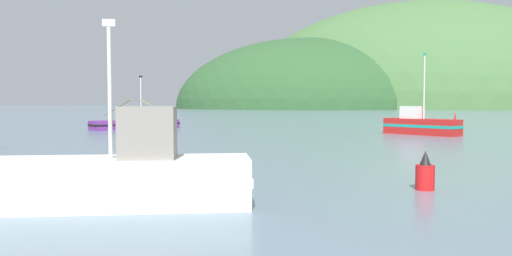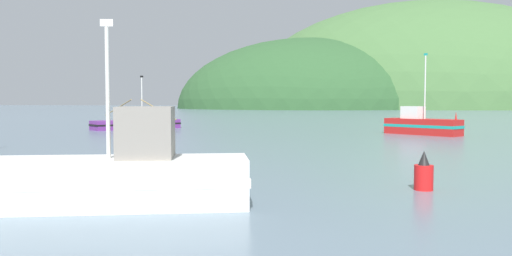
# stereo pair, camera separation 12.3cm
# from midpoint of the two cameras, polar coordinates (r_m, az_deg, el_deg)

# --- Properties ---
(hill_far_left) EXTENTS (106.10, 84.88, 56.19)m
(hill_far_left) POSITION_cam_midpoint_polar(r_m,az_deg,el_deg) (202.40, 5.85, 2.26)
(hill_far_left) COLOR #2D562D
(hill_far_left) RESTS_ON ground
(hill_far_center) EXTENTS (161.65, 129.32, 92.18)m
(hill_far_center) POSITION_cam_midpoint_polar(r_m,az_deg,el_deg) (233.83, 18.29, 2.24)
(hill_far_center) COLOR #47703D
(hill_far_center) RESTS_ON ground
(fishing_boat_red) EXTENTS (6.69, 5.78, 7.35)m
(fishing_boat_red) POSITION_cam_midpoint_polar(r_m,az_deg,el_deg) (47.59, 18.53, 0.34)
(fishing_boat_red) COLOR red
(fishing_boat_red) RESTS_ON ground
(fishing_boat_purple) EXTENTS (13.76, 11.85, 5.82)m
(fishing_boat_purple) POSITION_cam_midpoint_polar(r_m,az_deg,el_deg) (55.61, -13.57, 0.55)
(fishing_boat_purple) COLOR #6B2D84
(fishing_boat_purple) RESTS_ON ground
(fishing_boat_white) EXTENTS (8.64, 4.41, 5.39)m
(fishing_boat_white) POSITION_cam_midpoint_polar(r_m,az_deg,el_deg) (14.96, -16.44, -5.33)
(fishing_boat_white) COLOR white
(fishing_boat_white) RESTS_ON ground
(channel_buoy) EXTENTS (0.65, 0.65, 1.37)m
(channel_buoy) POSITION_cam_midpoint_polar(r_m,az_deg,el_deg) (18.15, 18.89, -5.04)
(channel_buoy) COLOR red
(channel_buoy) RESTS_ON ground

